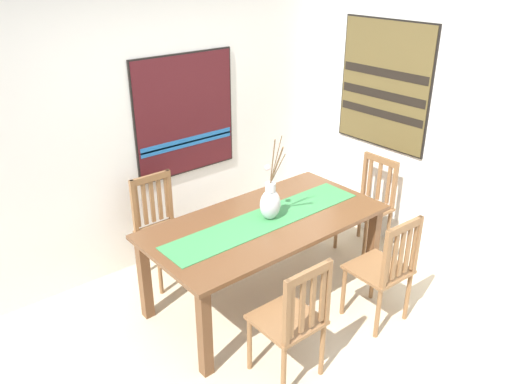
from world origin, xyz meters
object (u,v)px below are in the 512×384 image
object	(u,v)px
dining_table	(265,230)
painting_on_side_wall	(385,85)
chair_0	(293,319)
chair_3	(385,268)
centerpiece_vase	(270,202)
painting_on_back_wall	(185,115)
chair_2	(368,204)
chair_1	(161,226)

from	to	relation	value
dining_table	painting_on_side_wall	distance (m)	1.87
chair_0	chair_3	xyz separation A→B (m)	(0.98, -0.02, 0.00)
dining_table	centerpiece_vase	world-z (taller)	centerpiece_vase
painting_on_back_wall	centerpiece_vase	bearing A→B (deg)	-89.25
chair_3	painting_on_side_wall	xyz separation A→B (m)	(1.12, 1.00, 1.08)
chair_0	chair_2	xyz separation A→B (m)	(1.79, 0.80, -0.01)
chair_1	painting_on_back_wall	size ratio (longest dim) A/B	0.85
chair_2	painting_on_back_wall	world-z (taller)	painting_on_back_wall
chair_3	painting_on_side_wall	distance (m)	1.85
chair_2	painting_on_back_wall	size ratio (longest dim) A/B	0.84
painting_on_back_wall	chair_2	bearing A→B (deg)	-42.95
centerpiece_vase	chair_3	world-z (taller)	centerpiece_vase
dining_table	chair_1	xyz separation A→B (m)	(-0.49, 0.86, -0.15)
chair_0	painting_on_back_wall	xyz separation A→B (m)	(0.50, 2.00, 0.86)
centerpiece_vase	painting_on_side_wall	world-z (taller)	painting_on_side_wall
chair_3	painting_on_back_wall	distance (m)	2.24
dining_table	painting_on_back_wall	xyz separation A→B (m)	(0.03, 1.17, 0.70)
centerpiece_vase	chair_3	size ratio (longest dim) A/B	0.77
chair_1	painting_on_side_wall	bearing A→B (deg)	-18.44
chair_3	dining_table	bearing A→B (deg)	120.87
chair_2	chair_3	distance (m)	1.15
dining_table	painting_on_back_wall	world-z (taller)	painting_on_back_wall
centerpiece_vase	chair_0	size ratio (longest dim) A/B	0.77
chair_1	chair_3	distance (m)	1.97
dining_table	chair_2	xyz separation A→B (m)	(1.31, -0.02, -0.17)
chair_0	painting_on_side_wall	xyz separation A→B (m)	(2.09, 0.98, 1.08)
dining_table	chair_1	size ratio (longest dim) A/B	2.07
chair_2	painting_on_back_wall	xyz separation A→B (m)	(-1.29, 1.20, 0.87)
chair_2	painting_on_side_wall	bearing A→B (deg)	30.37
centerpiece_vase	chair_3	xyz separation A→B (m)	(0.46, -0.83, -0.40)
chair_1	chair_0	bearing A→B (deg)	-89.42
chair_0	painting_on_side_wall	world-z (taller)	painting_on_side_wall
chair_0	painting_on_back_wall	bearing A→B (deg)	76.03
chair_1	chair_2	size ratio (longest dim) A/B	1.01
centerpiece_vase	chair_2	bearing A→B (deg)	-0.76
dining_table	chair_2	bearing A→B (deg)	-1.09
dining_table	chair_1	bearing A→B (deg)	119.60
painting_on_back_wall	painting_on_side_wall	size ratio (longest dim) A/B	0.93
chair_0	painting_on_side_wall	size ratio (longest dim) A/B	0.79
dining_table	centerpiece_vase	size ratio (longest dim) A/B	2.70
chair_0	painting_on_side_wall	bearing A→B (deg)	25.07
centerpiece_vase	chair_0	xyz separation A→B (m)	(-0.51, -0.82, -0.40)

